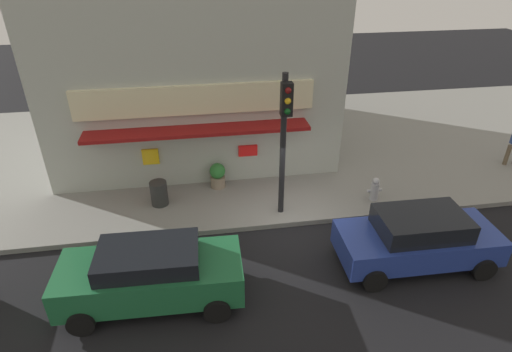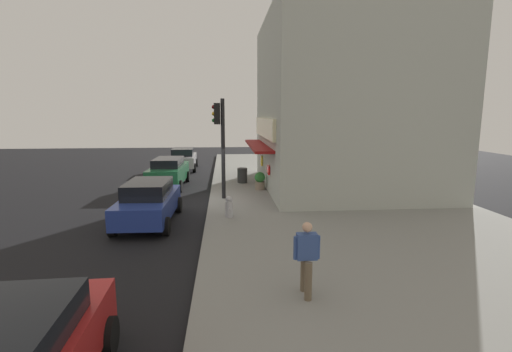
{
  "view_description": "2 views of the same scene",
  "coord_description": "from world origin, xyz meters",
  "px_view_note": "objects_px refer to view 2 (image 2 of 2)",
  "views": [
    {
      "loc": [
        -2.83,
        -10.39,
        7.98
      ],
      "look_at": [
        -0.98,
        1.19,
        1.28
      ],
      "focal_mm": 29.36,
      "sensor_mm": 36.0,
      "label": 1
    },
    {
      "loc": [
        16.84,
        0.74,
        4.09
      ],
      "look_at": [
        0.07,
        2.17,
        1.26
      ],
      "focal_mm": 26.08,
      "sensor_mm": 36.0,
      "label": 2
    }
  ],
  "objects_px": {
    "parked_car_blue": "(149,202)",
    "pedestrian": "(307,256)",
    "fire_hydrant": "(229,207)",
    "trash_can": "(242,175)",
    "potted_plant_by_doorway": "(260,181)",
    "parked_car_green": "(168,172)",
    "parked_car_silver": "(183,159)",
    "traffic_light": "(220,135)"
  },
  "relations": [
    {
      "from": "fire_hydrant",
      "to": "pedestrian",
      "type": "relative_size",
      "value": 0.5
    },
    {
      "from": "pedestrian",
      "to": "parked_car_blue",
      "type": "relative_size",
      "value": 0.38
    },
    {
      "from": "fire_hydrant",
      "to": "parked_car_blue",
      "type": "relative_size",
      "value": 0.19
    },
    {
      "from": "traffic_light",
      "to": "fire_hydrant",
      "type": "distance_m",
      "value": 4.17
    },
    {
      "from": "parked_car_silver",
      "to": "fire_hydrant",
      "type": "bearing_deg",
      "value": 13.11
    },
    {
      "from": "parked_car_blue",
      "to": "parked_car_silver",
      "type": "bearing_deg",
      "value": -179.21
    },
    {
      "from": "parked_car_blue",
      "to": "fire_hydrant",
      "type": "bearing_deg",
      "value": 88.79
    },
    {
      "from": "traffic_light",
      "to": "parked_car_blue",
      "type": "distance_m",
      "value": 4.79
    },
    {
      "from": "trash_can",
      "to": "parked_car_green",
      "type": "distance_m",
      "value": 4.17
    },
    {
      "from": "fire_hydrant",
      "to": "parked_car_green",
      "type": "distance_m",
      "value": 7.92
    },
    {
      "from": "parked_car_blue",
      "to": "pedestrian",
      "type": "bearing_deg",
      "value": 35.61
    },
    {
      "from": "traffic_light",
      "to": "potted_plant_by_doorway",
      "type": "height_order",
      "value": "traffic_light"
    },
    {
      "from": "parked_car_blue",
      "to": "parked_car_green",
      "type": "bearing_deg",
      "value": -177.59
    },
    {
      "from": "traffic_light",
      "to": "parked_car_blue",
      "type": "bearing_deg",
      "value": -39.86
    },
    {
      "from": "traffic_light",
      "to": "trash_can",
      "type": "relative_size",
      "value": 5.47
    },
    {
      "from": "traffic_light",
      "to": "pedestrian",
      "type": "bearing_deg",
      "value": 11.16
    },
    {
      "from": "pedestrian",
      "to": "parked_car_silver",
      "type": "height_order",
      "value": "pedestrian"
    },
    {
      "from": "traffic_light",
      "to": "trash_can",
      "type": "bearing_deg",
      "value": 163.31
    },
    {
      "from": "traffic_light",
      "to": "parked_car_silver",
      "type": "distance_m",
      "value": 11.09
    },
    {
      "from": "fire_hydrant",
      "to": "parked_car_green",
      "type": "relative_size",
      "value": 0.19
    },
    {
      "from": "pedestrian",
      "to": "parked_car_blue",
      "type": "distance_m",
      "value": 7.89
    },
    {
      "from": "potted_plant_by_doorway",
      "to": "parked_car_green",
      "type": "xyz_separation_m",
      "value": [
        -2.01,
        -4.98,
        0.21
      ]
    },
    {
      "from": "pedestrian",
      "to": "parked_car_silver",
      "type": "relative_size",
      "value": 0.4
    },
    {
      "from": "fire_hydrant",
      "to": "potted_plant_by_doorway",
      "type": "xyz_separation_m",
      "value": [
        -5.18,
        1.67,
        0.07
      ]
    },
    {
      "from": "traffic_light",
      "to": "fire_hydrant",
      "type": "relative_size",
      "value": 5.52
    },
    {
      "from": "fire_hydrant",
      "to": "potted_plant_by_doorway",
      "type": "bearing_deg",
      "value": 162.11
    },
    {
      "from": "potted_plant_by_doorway",
      "to": "parked_car_silver",
      "type": "height_order",
      "value": "parked_car_silver"
    },
    {
      "from": "trash_can",
      "to": "pedestrian",
      "type": "xyz_separation_m",
      "value": [
        13.54,
        0.73,
        0.49
      ]
    },
    {
      "from": "parked_car_blue",
      "to": "potted_plant_by_doorway",
      "type": "bearing_deg",
      "value": 137.53
    },
    {
      "from": "traffic_light",
      "to": "pedestrian",
      "type": "relative_size",
      "value": 2.78
    },
    {
      "from": "parked_car_green",
      "to": "parked_car_blue",
      "type": "relative_size",
      "value": 1.03
    },
    {
      "from": "parked_car_green",
      "to": "parked_car_silver",
      "type": "height_order",
      "value": "parked_car_green"
    },
    {
      "from": "trash_can",
      "to": "parked_car_blue",
      "type": "relative_size",
      "value": 0.19
    },
    {
      "from": "parked_car_green",
      "to": "parked_car_silver",
      "type": "relative_size",
      "value": 1.09
    },
    {
      "from": "fire_hydrant",
      "to": "trash_can",
      "type": "distance_m",
      "value": 7.24
    },
    {
      "from": "fire_hydrant",
      "to": "pedestrian",
      "type": "distance_m",
      "value": 6.56
    },
    {
      "from": "parked_car_silver",
      "to": "parked_car_blue",
      "type": "relative_size",
      "value": 0.94
    },
    {
      "from": "trash_can",
      "to": "pedestrian",
      "type": "bearing_deg",
      "value": 3.08
    },
    {
      "from": "fire_hydrant",
      "to": "trash_can",
      "type": "xyz_separation_m",
      "value": [
        -7.19,
        0.85,
        0.02
      ]
    },
    {
      "from": "potted_plant_by_doorway",
      "to": "parked_car_blue",
      "type": "height_order",
      "value": "parked_car_blue"
    },
    {
      "from": "traffic_light",
      "to": "pedestrian",
      "type": "distance_m",
      "value": 10.03
    },
    {
      "from": "trash_can",
      "to": "parked_car_blue",
      "type": "bearing_deg",
      "value": -28.44
    }
  ]
}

